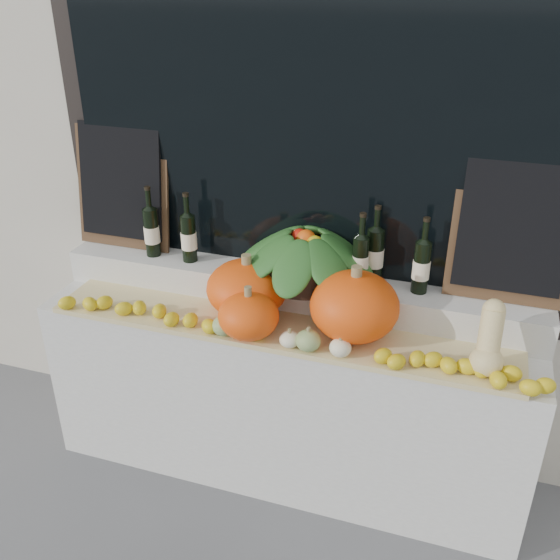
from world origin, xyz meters
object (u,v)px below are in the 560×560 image
object	(u,v)px
pumpkin_left	(247,288)
produce_bowl	(306,254)
butternut_squash	(489,342)
pumpkin_right	(354,306)
wine_bottle_tall	(375,254)

from	to	relation	value
pumpkin_left	produce_bowl	size ratio (longest dim) A/B	0.54
pumpkin_left	butternut_squash	distance (m)	1.06
pumpkin_left	butternut_squash	size ratio (longest dim) A/B	1.30
butternut_squash	produce_bowl	size ratio (longest dim) A/B	0.42
pumpkin_right	pumpkin_left	bearing A→B (deg)	174.75
produce_bowl	wine_bottle_tall	xyz separation A→B (m)	(0.30, 0.07, 0.01)
butternut_squash	pumpkin_right	bearing A→B (deg)	172.08
produce_bowl	wine_bottle_tall	distance (m)	0.31
produce_bowl	pumpkin_right	bearing A→B (deg)	-37.83
pumpkin_left	pumpkin_right	size ratio (longest dim) A/B	0.97
pumpkin_left	produce_bowl	xyz separation A→B (m)	(0.22, 0.17, 0.13)
wine_bottle_tall	pumpkin_left	bearing A→B (deg)	-155.19
pumpkin_right	produce_bowl	world-z (taller)	produce_bowl
pumpkin_left	wine_bottle_tall	xyz separation A→B (m)	(0.53, 0.24, 0.14)
produce_bowl	butternut_squash	bearing A→B (deg)	-19.46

